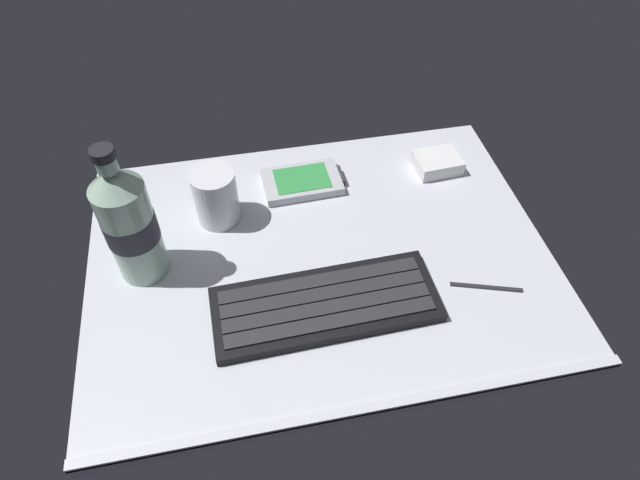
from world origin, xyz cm
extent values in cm
cube|color=silver|center=(0.00, 0.00, -1.00)|extent=(64.00, 48.00, 2.00)
cube|color=silver|center=(0.00, -23.40, 0.40)|extent=(64.00, 1.20, 0.80)
cube|color=black|center=(-1.09, -9.02, 0.70)|extent=(29.28, 11.77, 1.40)
cube|color=#28282B|center=(-1.18, -5.72, 1.55)|extent=(26.72, 2.71, 0.30)
cube|color=#28282B|center=(-1.12, -7.92, 1.55)|extent=(26.72, 2.71, 0.30)
cube|color=#28282B|center=(-1.06, -10.12, 1.55)|extent=(26.72, 2.71, 0.30)
cube|color=#28282B|center=(-1.00, -12.31, 1.55)|extent=(26.72, 2.71, 0.30)
cube|color=#B7BABF|center=(-0.22, 14.48, 0.70)|extent=(12.26, 8.01, 1.40)
cube|color=green|center=(-0.22, 14.48, 1.45)|extent=(8.60, 6.22, 0.10)
cube|color=#333338|center=(6.18, 14.70, 0.70)|extent=(0.93, 3.83, 1.12)
cylinder|color=silver|center=(-13.28, 10.03, 4.25)|extent=(6.40, 6.40, 8.50)
cylinder|color=orange|center=(-13.28, 10.03, 3.26)|extent=(5.50, 5.50, 6.12)
cylinder|color=#9EC1A8|center=(-23.96, 2.23, 7.50)|extent=(6.60, 6.60, 15.00)
cone|color=#9EC1A8|center=(-23.96, 2.23, 16.40)|extent=(6.60, 6.60, 2.80)
cylinder|color=#9EC1A8|center=(-23.96, 2.23, 18.70)|extent=(2.51, 2.51, 1.80)
cylinder|color=black|center=(-23.96, 2.23, 20.20)|extent=(2.77, 2.77, 1.20)
cylinder|color=#2D2D38|center=(-23.96, 2.23, 8.25)|extent=(6.73, 6.73, 3.80)
cube|color=white|center=(22.14, 14.15, 1.20)|extent=(7.34, 6.04, 2.40)
cylinder|color=#26262B|center=(20.63, -10.04, 0.35)|extent=(9.26, 3.57, 0.70)
camera|label=1|loc=(-9.59, -48.21, 58.69)|focal=30.56mm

